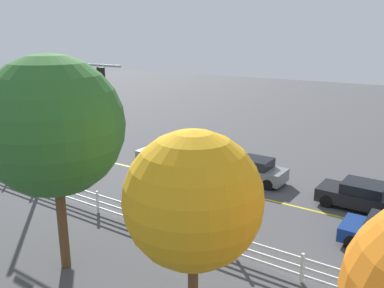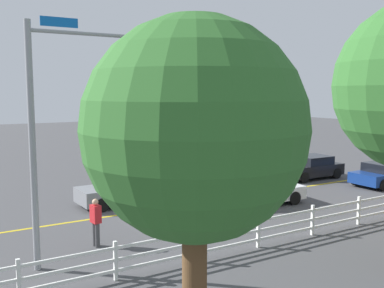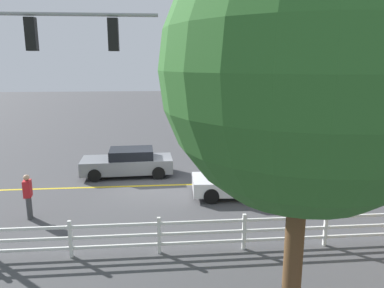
# 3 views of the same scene
# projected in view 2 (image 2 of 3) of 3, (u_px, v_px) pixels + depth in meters

# --- Properties ---
(ground_plane) EXTENTS (120.00, 120.00, 0.00)m
(ground_plane) POSITION_uv_depth(u_px,v_px,m) (165.00, 208.00, 20.39)
(ground_plane) COLOR #444447
(lane_center_stripe) EXTENTS (28.00, 0.16, 0.01)m
(lane_center_stripe) POSITION_uv_depth(u_px,v_px,m) (234.00, 197.00, 22.42)
(lane_center_stripe) COLOR gold
(lane_center_stripe) RESTS_ON ground_plane
(signal_assembly) EXTENTS (7.15, 0.38, 7.53)m
(signal_assembly) POSITION_uv_depth(u_px,v_px,m) (100.00, 94.00, 13.82)
(signal_assembly) COLOR gray
(signal_assembly) RESTS_ON ground_plane
(car_0) EXTENTS (4.59, 2.09, 1.38)m
(car_0) POSITION_uv_depth(u_px,v_px,m) (257.00, 191.00, 20.94)
(car_0) COLOR silver
(car_0) RESTS_ON ground_plane
(car_1) EXTENTS (4.62, 2.06, 1.39)m
(car_1) POSITION_uv_depth(u_px,v_px,m) (127.00, 189.00, 21.22)
(car_1) COLOR slate
(car_1) RESTS_ON ground_plane
(car_2) EXTENTS (3.98, 1.86, 1.49)m
(car_2) POSITION_uv_depth(u_px,v_px,m) (225.00, 175.00, 24.60)
(car_2) COLOR slate
(car_2) RESTS_ON ground_plane
(car_3) EXTENTS (3.98, 1.99, 1.32)m
(car_3) POSITION_uv_depth(u_px,v_px,m) (384.00, 175.00, 25.25)
(car_3) COLOR navy
(car_3) RESTS_ON ground_plane
(car_4) EXTENTS (4.01, 2.10, 1.40)m
(car_4) POSITION_uv_depth(u_px,v_px,m) (311.00, 167.00, 27.38)
(car_4) COLOR black
(car_4) RESTS_ON ground_plane
(pedestrian) EXTENTS (0.31, 0.43, 1.69)m
(pedestrian) POSITION_uv_depth(u_px,v_px,m) (96.00, 220.00, 15.24)
(pedestrian) COLOR #3F3F42
(pedestrian) RESTS_ON ground_plane
(white_rail_fence) EXTENTS (26.10, 0.10, 1.15)m
(white_rail_fence) POSITION_uv_depth(u_px,v_px,m) (313.00, 219.00, 16.50)
(white_rail_fence) COLOR white
(white_rail_fence) RESTS_ON ground_plane
(tree_0) EXTENTS (3.68, 3.68, 6.59)m
(tree_0) POSITION_uv_depth(u_px,v_px,m) (195.00, 131.00, 7.13)
(tree_0) COLOR brown
(tree_0) RESTS_ON ground_plane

